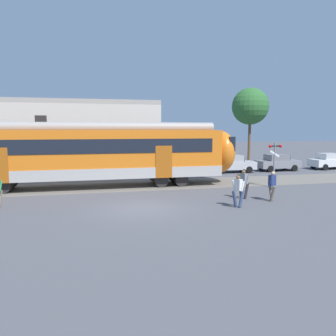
{
  "coord_description": "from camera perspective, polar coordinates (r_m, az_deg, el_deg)",
  "views": [
    {
      "loc": [
        -2.31,
        -15.53,
        3.85
      ],
      "look_at": [
        2.01,
        3.0,
        1.6
      ],
      "focal_mm": 35.0,
      "sensor_mm": 36.0,
      "label": 1
    }
  ],
  "objects": [
    {
      "name": "ground_plane",
      "position": [
        16.17,
        -4.55,
        -7.06
      ],
      "size": [
        160.0,
        160.0,
        0.0
      ],
      "primitive_type": "plane",
      "color": "#515156"
    },
    {
      "name": "pedestrian_white",
      "position": [
        16.53,
        12.18,
        -3.38
      ],
      "size": [
        0.71,
        0.52,
        1.67
      ],
      "color": "navy",
      "rests_on": "ground"
    },
    {
      "name": "pedestrian_grey",
      "position": [
        18.68,
        13.04,
        -2.33
      ],
      "size": [
        0.71,
        0.52,
        1.67
      ],
      "color": "#28282D",
      "rests_on": "ground"
    },
    {
      "name": "pedestrian_navy",
      "position": [
        18.44,
        17.67,
        -2.59
      ],
      "size": [
        0.53,
        0.7,
        1.67
      ],
      "color": "#6B6051",
      "rests_on": "ground"
    },
    {
      "name": "parked_car_silver",
      "position": [
        29.95,
        11.13,
        0.73
      ],
      "size": [
        4.03,
        1.82,
        1.54
      ],
      "color": "#B7BABF",
      "rests_on": "ground"
    },
    {
      "name": "parked_car_grey",
      "position": [
        32.21,
        18.54,
        0.93
      ],
      "size": [
        4.05,
        1.84,
        1.54
      ],
      "color": "gray",
      "rests_on": "ground"
    },
    {
      "name": "parked_car_white",
      "position": [
        35.56,
        26.33,
        1.09
      ],
      "size": [
        4.09,
        1.93,
        1.54
      ],
      "color": "silver",
      "rests_on": "ground"
    },
    {
      "name": "crossing_signal",
      "position": [
        22.76,
        18.06,
        1.77
      ],
      "size": [
        0.96,
        0.22,
        3.0
      ],
      "color": "gray",
      "rests_on": "ground"
    },
    {
      "name": "background_building",
      "position": [
        31.48,
        -21.98,
        5.08
      ],
      "size": [
        21.67,
        5.0,
        9.2
      ],
      "color": "beige",
      "rests_on": "ground"
    },
    {
      "name": "street_tree_right",
      "position": [
        39.81,
        14.14,
        10.34
      ],
      "size": [
        4.25,
        4.25,
        8.64
      ],
      "color": "brown",
      "rests_on": "ground"
    }
  ]
}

